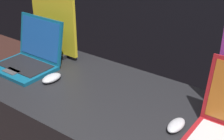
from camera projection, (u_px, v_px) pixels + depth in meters
The scene contains 4 objects.
laptop_front at pixel (30, 56), 1.80m from camera, with size 0.34×0.31×0.27m.
mouse_front at pixel (52, 78), 1.65m from camera, with size 0.07×0.12×0.04m.
promo_stand_front at pixel (54, 20), 1.87m from camera, with size 0.34×0.07×0.48m.
mouse_back at pixel (176, 125), 1.28m from camera, with size 0.06×0.12×0.03m.
Camera 1 is at (0.76, -0.70, 1.65)m, focal length 50.00 mm.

